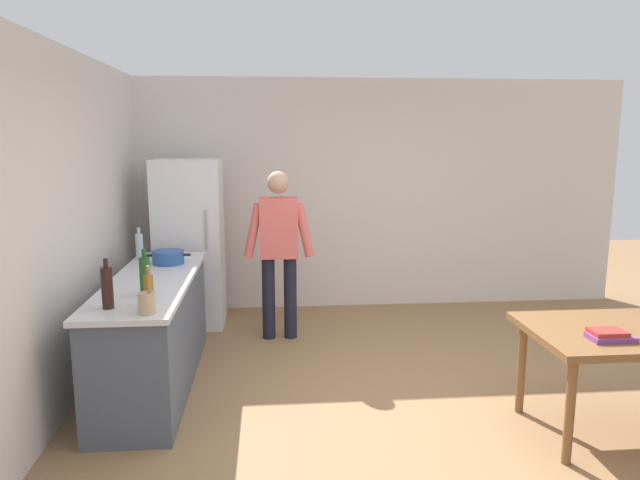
% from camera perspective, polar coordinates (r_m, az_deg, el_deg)
% --- Properties ---
extents(ground_plane, '(14.00, 14.00, 0.00)m').
position_cam_1_polar(ground_plane, '(4.48, 9.36, -16.97)').
color(ground_plane, '#936D47').
extents(wall_back, '(6.40, 0.12, 2.70)m').
position_cam_1_polar(wall_back, '(6.97, 3.58, 4.47)').
color(wall_back, silver).
rests_on(wall_back, ground_plane).
extents(wall_left, '(0.12, 5.60, 2.70)m').
position_cam_1_polar(wall_left, '(4.40, -25.73, 0.22)').
color(wall_left, silver).
rests_on(wall_left, ground_plane).
extents(kitchen_counter, '(0.64, 2.20, 0.90)m').
position_cam_1_polar(kitchen_counter, '(5.01, -16.00, -8.65)').
color(kitchen_counter, '#4C5666').
rests_on(kitchen_counter, ground_plane).
extents(refrigerator, '(0.70, 0.67, 1.80)m').
position_cam_1_polar(refrigerator, '(6.42, -12.66, -0.30)').
color(refrigerator, white).
rests_on(refrigerator, ground_plane).
extents(person, '(0.70, 0.22, 1.70)m').
position_cam_1_polar(person, '(5.80, -4.06, -0.37)').
color(person, '#1E1E2D').
rests_on(person, ground_plane).
extents(dining_table, '(1.40, 0.90, 0.75)m').
position_cam_1_polar(dining_table, '(4.52, 28.28, -8.59)').
color(dining_table, brown).
rests_on(dining_table, ground_plane).
extents(cooking_pot, '(0.40, 0.28, 0.12)m').
position_cam_1_polar(cooking_pot, '(5.41, -14.68, -1.65)').
color(cooking_pot, '#285193').
rests_on(cooking_pot, kitchen_counter).
extents(utensil_jar, '(0.11, 0.11, 0.32)m').
position_cam_1_polar(utensil_jar, '(3.92, -16.62, -5.85)').
color(utensil_jar, tan).
rests_on(utensil_jar, kitchen_counter).
extents(bottle_wine_green, '(0.08, 0.08, 0.34)m').
position_cam_1_polar(bottle_wine_green, '(4.35, -16.81, -3.39)').
color(bottle_wine_green, '#1E5123').
rests_on(bottle_wine_green, kitchen_counter).
extents(bottle_oil_amber, '(0.06, 0.06, 0.28)m').
position_cam_1_polar(bottle_oil_amber, '(4.06, -16.45, -4.76)').
color(bottle_oil_amber, '#996619').
rests_on(bottle_oil_amber, kitchen_counter).
extents(bottle_wine_dark, '(0.08, 0.08, 0.34)m').
position_cam_1_polar(bottle_wine_dark, '(4.11, -20.17, -4.37)').
color(bottle_wine_dark, black).
rests_on(bottle_wine_dark, kitchen_counter).
extents(bottle_water_clear, '(0.07, 0.07, 0.30)m').
position_cam_1_polar(bottle_water_clear, '(5.68, -17.31, -0.55)').
color(bottle_water_clear, silver).
rests_on(bottle_water_clear, kitchen_counter).
extents(book_stack, '(0.28, 0.17, 0.06)m').
position_cam_1_polar(book_stack, '(4.18, 26.57, -8.38)').
color(book_stack, '#753D7F').
rests_on(book_stack, dining_table).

